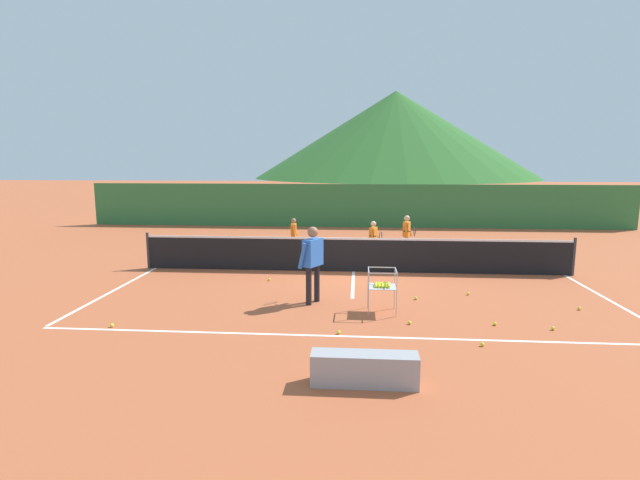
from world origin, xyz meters
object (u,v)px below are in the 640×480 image
at_px(tennis_ball_1, 409,323).
at_px(tennis_ball_8, 495,324).
at_px(tennis_net, 354,254).
at_px(tennis_ball_5, 579,308).
at_px(tennis_ball_3, 112,325).
at_px(ball_cart, 382,285).
at_px(tennis_ball_6, 482,344).
at_px(tennis_ball_0, 416,298).
at_px(tennis_ball_7, 269,279).
at_px(courtside_bench, 364,369).
at_px(student_2, 407,232).
at_px(student_0, 294,233).
at_px(tennis_ball_9, 468,294).
at_px(tennis_ball_4, 339,332).
at_px(tennis_ball_2, 553,328).
at_px(student_1, 374,237).
at_px(instructor, 313,258).

bearing_deg(tennis_ball_1, tennis_ball_8, 2.45).
relative_size(tennis_net, tennis_ball_5, 176.98).
relative_size(tennis_ball_3, tennis_ball_5, 1.00).
distance_m(ball_cart, tennis_ball_3, 5.32).
height_order(ball_cart, tennis_ball_6, ball_cart).
bearing_deg(tennis_ball_3, tennis_ball_0, 21.14).
xyz_separation_m(tennis_ball_1, tennis_ball_7, (-3.32, 3.17, 0.00)).
xyz_separation_m(tennis_ball_1, tennis_ball_3, (-5.63, -0.59, 0.00)).
xyz_separation_m(tennis_net, courtside_bench, (0.22, -7.00, -0.27)).
bearing_deg(student_2, student_0, 177.77).
relative_size(student_0, tennis_ball_1, 17.80).
bearing_deg(tennis_ball_9, tennis_ball_4, -136.02).
xyz_separation_m(ball_cart, tennis_ball_2, (3.13, -0.84, -0.54)).
bearing_deg(tennis_ball_4, tennis_ball_6, -9.13).
bearing_deg(tennis_ball_1, tennis_ball_4, -154.81).
distance_m(ball_cart, tennis_ball_0, 1.39).
relative_size(student_1, tennis_ball_5, 18.30).
distance_m(tennis_ball_1, tennis_ball_7, 4.59).
relative_size(student_0, tennis_ball_7, 17.80).
xyz_separation_m(student_0, tennis_ball_2, (5.78, -6.99, -0.69)).
xyz_separation_m(tennis_net, student_2, (1.70, 2.34, 0.31)).
distance_m(tennis_ball_0, courtside_bench, 4.48).
bearing_deg(student_1, ball_cart, -89.84).
distance_m(tennis_ball_7, tennis_ball_9, 5.00).
relative_size(tennis_ball_1, tennis_ball_6, 1.00).
bearing_deg(tennis_ball_5, student_0, 140.18).
bearing_deg(student_1, tennis_ball_6, -76.91).
bearing_deg(ball_cart, student_0, 113.27).
distance_m(tennis_ball_3, tennis_ball_7, 4.42).
distance_m(instructor, student_0, 5.73).
bearing_deg(tennis_ball_7, tennis_ball_0, -22.00).
bearing_deg(tennis_ball_5, courtside_bench, -140.19).
height_order(tennis_ball_4, tennis_ball_9, same).
relative_size(tennis_net, tennis_ball_0, 176.98).
bearing_deg(ball_cart, tennis_ball_5, 6.50).
xyz_separation_m(instructor, tennis_ball_5, (5.65, -0.08, -0.99)).
bearing_deg(tennis_ball_1, tennis_ball_3, -173.97).
bearing_deg(student_2, tennis_ball_5, -60.89).
relative_size(tennis_ball_7, tennis_ball_9, 1.00).
bearing_deg(tennis_ball_1, student_0, 114.58).
xyz_separation_m(student_1, tennis_ball_0, (0.83, -4.30, -0.72)).
relative_size(tennis_ball_2, tennis_ball_5, 1.00).
relative_size(tennis_ball_9, courtside_bench, 0.05).
bearing_deg(tennis_net, tennis_ball_0, -61.89).
xyz_separation_m(tennis_ball_4, tennis_ball_6, (2.45, -0.39, 0.00)).
bearing_deg(tennis_ball_2, tennis_ball_5, 51.62).
distance_m(student_1, tennis_ball_5, 6.41).
bearing_deg(tennis_ball_5, tennis_ball_1, -161.88).
height_order(student_2, tennis_ball_6, student_2).
height_order(ball_cart, tennis_ball_5, ball_cart).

